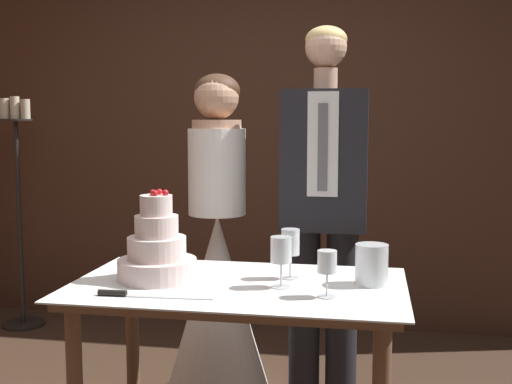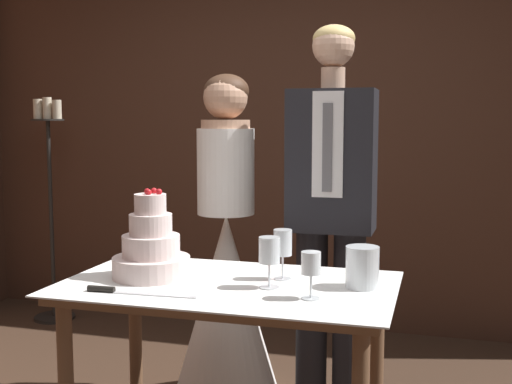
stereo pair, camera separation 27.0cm
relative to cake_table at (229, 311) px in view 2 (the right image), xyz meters
The scene contains 11 objects.
wall_back 2.18m from the cake_table, 93.88° to the left, with size 4.95×0.12×2.91m, color #472B1E.
cake_table is the anchor object (origin of this frame).
tiered_cake 0.38m from the cake_table, behind, with size 0.30×0.30×0.34m.
cake_knife 0.41m from the cake_table, 143.00° to the right, with size 0.40×0.04×0.02m.
wine_glass_near 0.42m from the cake_table, 20.73° to the right, with size 0.07×0.07×0.16m.
wine_glass_middle 0.29m from the cake_table, ahead, with size 0.08×0.08×0.19m.
wine_glass_far 0.32m from the cake_table, 31.34° to the left, with size 0.07×0.07×0.19m.
hurricane_candle 0.52m from the cake_table, ahead, with size 0.12×0.12×0.15m.
bride 0.79m from the cake_table, 109.30° to the left, with size 0.54×0.54×1.61m.
groom 0.85m from the cake_table, 70.68° to the left, with size 0.40×0.25×1.82m.
candle_stand 2.45m from the cake_table, 138.61° to the left, with size 0.28×0.28×1.54m.
Camera 2 is at (0.88, -2.16, 1.38)m, focal length 45.00 mm.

